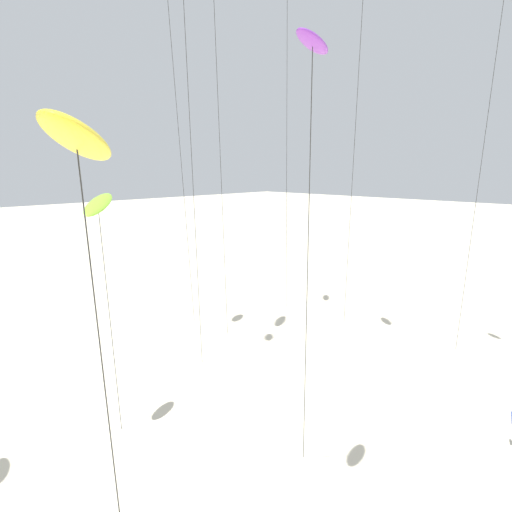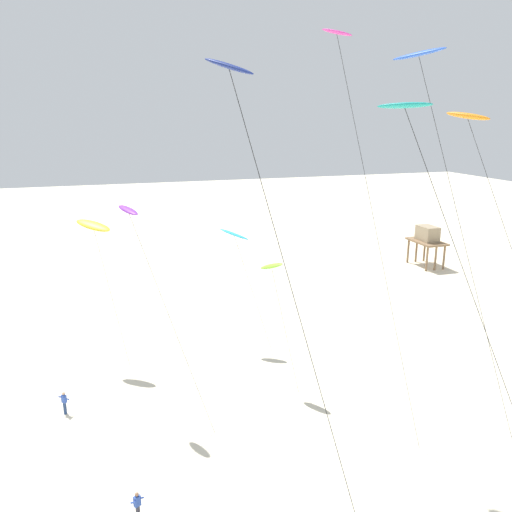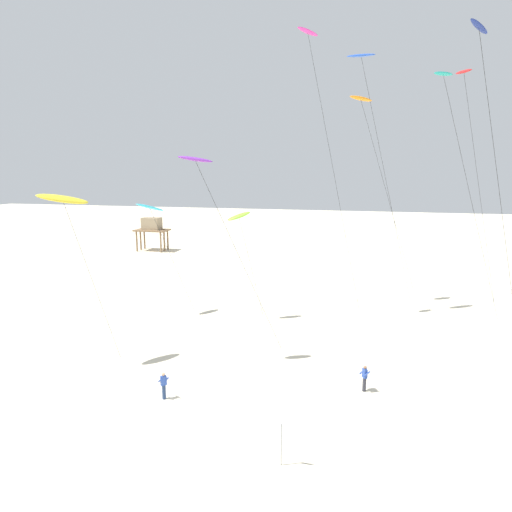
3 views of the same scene
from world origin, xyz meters
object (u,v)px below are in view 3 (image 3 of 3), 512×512
object	(u,v)px
kite_flyer_middle	(164,385)
marker_flag	(284,436)
kite_flyer_nearest	(365,378)
stilt_house	(152,227)
kite_lime	(239,217)
kite_red	(465,80)
kite_magenta	(310,44)
kite_cyan	(150,208)
kite_yellow	(63,200)
kite_navy	(481,45)
kite_purple	(197,162)
kite_orange	(362,101)
kite_blue	(362,60)
kite_teal	(445,82)

from	to	relation	value
kite_flyer_middle	marker_flag	bearing A→B (deg)	-28.49
kite_flyer_nearest	stilt_house	bearing A→B (deg)	130.07
kite_lime	marker_flag	xyz separation A→B (m)	(7.70, -19.33, -7.88)
kite_lime	marker_flag	world-z (taller)	kite_lime
kite_red	kite_flyer_middle	size ratio (longest dim) A/B	13.33
kite_magenta	kite_flyer_middle	bearing A→B (deg)	-109.35
kite_cyan	kite_yellow	size ratio (longest dim) A/B	0.87
kite_lime	kite_cyan	world-z (taller)	kite_cyan
kite_lime	kite_yellow	xyz separation A→B (m)	(-8.40, -12.09, 2.14)
kite_navy	kite_purple	bearing A→B (deg)	-171.27
kite_magenta	kite_flyer_middle	xyz separation A→B (m)	(-5.95, -16.96, -22.71)
kite_orange	kite_flyer_middle	xyz separation A→B (m)	(-10.16, -22.79, -18.81)
kite_blue	stilt_house	world-z (taller)	kite_blue
kite_cyan	marker_flag	distance (m)	25.99
kite_navy	kite_flyer_middle	distance (m)	27.26
kite_navy	marker_flag	bearing A→B (deg)	-127.10
kite_yellow	kite_navy	distance (m)	27.27
kite_purple	marker_flag	bearing A→B (deg)	-51.14
kite_cyan	kite_teal	distance (m)	26.03
kite_flyer_middle	marker_flag	distance (m)	9.20
kite_magenta	kite_teal	distance (m)	11.26
kite_purple	kite_flyer_middle	distance (m)	13.99
kite_yellow	kite_flyer_nearest	distance (m)	22.28
kite_flyer_nearest	kite_blue	bearing A→B (deg)	95.11
stilt_house	kite_blue	bearing A→B (deg)	-37.92
kite_teal	marker_flag	bearing A→B (deg)	-113.23
kite_flyer_nearest	stilt_house	xyz separation A→B (m)	(-35.32, 41.99, 3.15)
kite_yellow	kite_flyer_nearest	size ratio (longest dim) A/B	7.27
kite_orange	marker_flag	distance (m)	32.78
kite_purple	kite_red	xyz separation A→B (m)	(18.53, 17.11, 7.25)
kite_flyer_middle	kite_cyan	bearing A→B (deg)	118.35
kite_teal	stilt_house	world-z (taller)	kite_teal
stilt_house	kite_orange	bearing A→B (deg)	-34.21
kite_purple	kite_blue	world-z (taller)	kite_blue
kite_flyer_nearest	kite_lime	bearing A→B (deg)	135.24
kite_purple	kite_lime	bearing A→B (deg)	90.16
kite_teal	kite_magenta	bearing A→B (deg)	168.88
kite_lime	stilt_house	xyz separation A→B (m)	(-24.16, 30.92, -5.32)
kite_flyer_nearest	kite_flyer_middle	distance (m)	12.16
kite_lime	kite_blue	distance (m)	17.08
kite_orange	kite_yellow	bearing A→B (deg)	-132.37
kite_yellow	stilt_house	bearing A→B (deg)	110.13
kite_orange	kite_cyan	distance (m)	22.04
kite_lime	kite_purple	bearing A→B (deg)	-89.84
kite_orange	kite_navy	distance (m)	16.66
kite_blue	kite_magenta	bearing A→B (deg)	-149.27
kite_magenta	kite_flyer_nearest	bearing A→B (deg)	-66.91
kite_orange	kite_purple	xyz separation A→B (m)	(-9.76, -17.65, -5.81)
kite_red	stilt_house	distance (m)	51.72
kite_navy	kite_flyer_nearest	size ratio (longest dim) A/B	13.10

